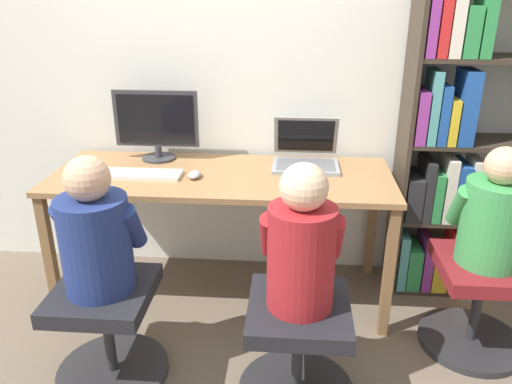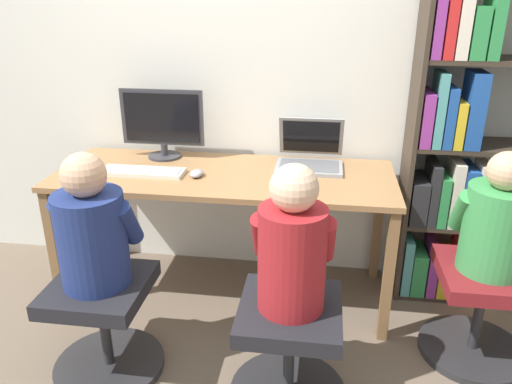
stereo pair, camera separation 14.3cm
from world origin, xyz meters
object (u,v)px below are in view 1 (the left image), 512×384
object	(u,v)px
keyboard	(139,174)
person_near_shelf	(494,216)
office_chair_left	(108,328)
office_chair_side	(478,300)
person_at_monitor	(95,234)
laptop	(306,156)
office_chair_right	(298,346)
desktop_monitor	(156,125)
bookshelf	(455,161)
person_at_laptop	(302,246)

from	to	relation	value
keyboard	person_near_shelf	size ratio (longest dim) A/B	0.79
office_chair_left	office_chair_side	world-z (taller)	same
office_chair_left	person_near_shelf	size ratio (longest dim) A/B	0.90
person_at_monitor	person_near_shelf	bearing A→B (deg)	11.61
laptop	person_at_monitor	distance (m)	1.26
person_at_monitor	office_chair_right	bearing A→B (deg)	-4.05
laptop	office_chair_side	distance (m)	1.15
desktop_monitor	bookshelf	xyz separation A→B (m)	(1.68, -0.04, -0.16)
laptop	person_near_shelf	bearing A→B (deg)	-32.13
person_at_laptop	person_near_shelf	distance (m)	0.98
office_chair_right	bookshelf	world-z (taller)	bookshelf
desktop_monitor	laptop	xyz separation A→B (m)	(0.86, -0.03, -0.15)
office_chair_right	person_at_monitor	bearing A→B (deg)	175.95
office_chair_left	person_at_laptop	bearing A→B (deg)	-3.50
person_at_laptop	keyboard	bearing A→B (deg)	141.12
desktop_monitor	office_chair_left	bearing A→B (deg)	-91.71
keyboard	person_at_monitor	world-z (taller)	person_at_monitor
keyboard	person_at_laptop	distance (m)	1.11
office_chair_left	laptop	bearing A→B (deg)	45.61
person_at_laptop	bookshelf	bearing A→B (deg)	48.29
desktop_monitor	office_chair_side	distance (m)	1.94
bookshelf	office_chair_side	xyz separation A→B (m)	(0.04, -0.54, -0.54)
office_chair_left	keyboard	bearing A→B (deg)	90.30
laptop	bookshelf	bearing A→B (deg)	-0.27
desktop_monitor	laptop	world-z (taller)	desktop_monitor
laptop	keyboard	size ratio (longest dim) A/B	0.81
office_chair_left	person_at_laptop	world-z (taller)	person_at_laptop
person_at_laptop	laptop	bearing A→B (deg)	88.45
laptop	office_chair_left	world-z (taller)	laptop
desktop_monitor	keyboard	world-z (taller)	desktop_monitor
office_chair_left	office_chair_side	size ratio (longest dim) A/B	1.00
person_near_shelf	office_chair_left	bearing A→B (deg)	-168.26
office_chair_side	person_near_shelf	distance (m)	0.46
desktop_monitor	office_chair_left	world-z (taller)	desktop_monitor
laptop	desktop_monitor	bearing A→B (deg)	177.86
person_at_laptop	office_chair_side	xyz separation A→B (m)	(0.89, 0.41, -0.49)
office_chair_right	office_chair_left	bearing A→B (deg)	176.23
office_chair_side	office_chair_left	bearing A→B (deg)	-168.39
laptop	bookshelf	size ratio (longest dim) A/B	0.20
office_chair_left	person_at_monitor	distance (m)	0.47
person_at_monitor	person_at_laptop	distance (m)	0.86
person_at_laptop	bookshelf	world-z (taller)	bookshelf
keyboard	bookshelf	bearing A→B (deg)	8.54
laptop	keyboard	bearing A→B (deg)	-163.63
laptop	person_at_monitor	xyz separation A→B (m)	(-0.88, -0.90, -0.07)
laptop	keyboard	xyz separation A→B (m)	(-0.89, -0.26, -0.04)
person_at_monitor	bookshelf	xyz separation A→B (m)	(1.70, 0.89, 0.06)
desktop_monitor	person_at_monitor	bearing A→B (deg)	-91.71
laptop	bookshelf	xyz separation A→B (m)	(0.82, -0.00, -0.01)
keyboard	office_chair_left	world-z (taller)	keyboard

